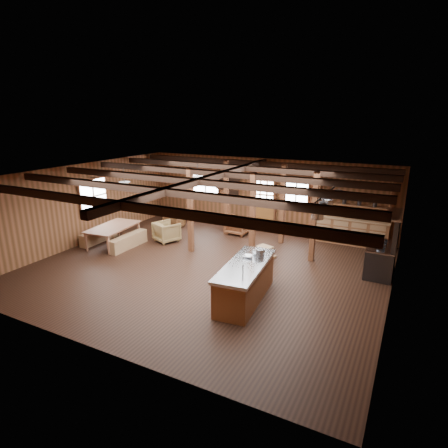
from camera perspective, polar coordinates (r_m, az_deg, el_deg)
The scene contains 22 objects.
room at distance 10.80m, azimuth -2.60°, elevation 0.16°, with size 10.04×9.04×2.84m.
ceiling_joists at distance 10.67m, azimuth -2.22°, elevation 7.01°, with size 9.80×8.82×0.18m.
timber_posts at distance 12.38m, azimuth 4.28°, elevation 2.25°, with size 3.95×2.35×2.80m.
back_door at distance 14.83m, azimuth 5.98°, elevation 2.52°, with size 1.02×0.08×2.15m.
window_back_left at distance 15.79m, azimuth -2.79°, elevation 6.11°, with size 1.32×0.06×1.32m.
window_back_right at distance 14.28m, azimuth 10.96°, elevation 4.73°, with size 1.02×0.06×1.32m.
window_left at distance 14.17m, azimuth -19.31°, elevation 4.01°, with size 0.14×1.24×1.32m.
notice_boards at distance 15.27m, azimuth 0.81°, elevation 5.92°, with size 1.08×0.03×0.90m.
back_counter at distance 13.85m, azimuth 18.76°, elevation -0.49°, with size 2.55×0.60×2.45m.
pendant_lamps at distance 12.63m, azimuth -9.32°, elevation 6.31°, with size 1.86×2.36×0.66m.
pot_rack at distance 9.68m, azimuth 15.37°, elevation 3.26°, with size 0.42×3.00×0.35m.
kitchen_island at distance 9.28m, azimuth 3.24°, elevation -8.76°, with size 1.12×2.58×1.20m.
step_stool at distance 11.88m, azimuth 6.23°, elevation -4.39°, with size 0.50×0.35×0.44m, color #9A6846.
commercial_range at distance 11.55m, azimuth 23.07°, elevation -4.28°, with size 0.78×1.47×1.82m.
dining_table at distance 13.61m, azimuth -16.33°, elevation -1.72°, with size 1.94×1.08×0.68m, color #8D5A40.
bench_wall at distance 14.16m, azimuth -18.51°, elevation -1.74°, with size 0.29×1.56×0.43m, color #9A6846.
bench_aisle at distance 13.25m, azimuth -14.37°, elevation -2.58°, with size 0.31×1.65×0.45m, color #9A6846.
armchair_a at distance 15.19m, azimuth -7.57°, elevation 0.58°, with size 0.67×0.69×0.62m, color brown.
armchair_b at distance 14.29m, azimuth 2.19°, elevation -0.07°, with size 0.79×0.81×0.74m, color brown.
armchair_c at distance 13.59m, azimuth -8.72°, elevation -1.17°, with size 0.77×0.79×0.72m, color olive.
counter_pot at distance 9.61m, azimuth 5.28°, elevation -4.32°, with size 0.31×0.31×0.18m, color #BABDC2.
bowl at distance 9.49m, azimuth 3.59°, elevation -4.95°, with size 0.25×0.25×0.06m, color silver.
Camera 1 is at (5.17, -8.99, 4.43)m, focal length 30.00 mm.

